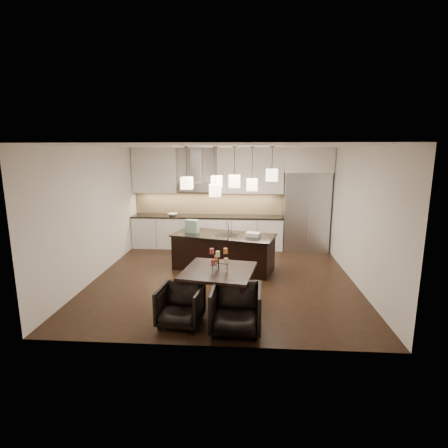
# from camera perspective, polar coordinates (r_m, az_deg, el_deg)

# --- Properties ---
(floor) EXTENTS (5.50, 5.50, 0.02)m
(floor) POSITION_cam_1_polar(r_m,az_deg,el_deg) (7.70, -0.10, -8.79)
(floor) COLOR black
(floor) RESTS_ON ground
(ceiling) EXTENTS (5.50, 5.50, 0.02)m
(ceiling) POSITION_cam_1_polar(r_m,az_deg,el_deg) (7.21, -0.11, 12.70)
(ceiling) COLOR white
(ceiling) RESTS_ON wall_back
(wall_back) EXTENTS (5.50, 0.02, 2.80)m
(wall_back) POSITION_cam_1_polar(r_m,az_deg,el_deg) (10.05, 0.98, 4.36)
(wall_back) COLOR silver
(wall_back) RESTS_ON ground
(wall_front) EXTENTS (5.50, 0.02, 2.80)m
(wall_front) POSITION_cam_1_polar(r_m,az_deg,el_deg) (4.64, -2.46, -4.38)
(wall_front) COLOR silver
(wall_front) RESTS_ON ground
(wall_left) EXTENTS (0.02, 5.50, 2.80)m
(wall_left) POSITION_cam_1_polar(r_m,az_deg,el_deg) (8.00, -20.25, 1.73)
(wall_left) COLOR silver
(wall_left) RESTS_ON ground
(wall_right) EXTENTS (0.02, 5.50, 2.80)m
(wall_right) POSITION_cam_1_polar(r_m,az_deg,el_deg) (7.65, 21.00, 1.25)
(wall_right) COLOR silver
(wall_right) RESTS_ON ground
(refrigerator) EXTENTS (1.20, 0.72, 2.15)m
(refrigerator) POSITION_cam_1_polar(r_m,az_deg,el_deg) (9.84, 13.18, 1.98)
(refrigerator) COLOR #B7B7BA
(refrigerator) RESTS_ON floor
(fridge_panel) EXTENTS (1.26, 0.72, 0.65)m
(fridge_panel) POSITION_cam_1_polar(r_m,az_deg,el_deg) (9.71, 13.57, 10.15)
(fridge_panel) COLOR silver
(fridge_panel) RESTS_ON refrigerator
(lower_cabinets) EXTENTS (4.21, 0.62, 0.88)m
(lower_cabinets) POSITION_cam_1_polar(r_m,az_deg,el_deg) (9.94, -2.73, -1.36)
(lower_cabinets) COLOR silver
(lower_cabinets) RESTS_ON floor
(countertop) EXTENTS (4.21, 0.66, 0.04)m
(countertop) POSITION_cam_1_polar(r_m,az_deg,el_deg) (9.85, -2.76, 1.25)
(countertop) COLOR black
(countertop) RESTS_ON lower_cabinets
(backsplash) EXTENTS (4.21, 0.02, 0.63)m
(backsplash) POSITION_cam_1_polar(r_m,az_deg,el_deg) (10.09, -2.58, 3.43)
(backsplash) COLOR #D9C28A
(backsplash) RESTS_ON countertop
(upper_cab_left) EXTENTS (1.25, 0.35, 1.25)m
(upper_cab_left) POSITION_cam_1_polar(r_m,az_deg,el_deg) (10.12, -11.18, 8.60)
(upper_cab_left) COLOR silver
(upper_cab_left) RESTS_ON wall_back
(upper_cab_right) EXTENTS (1.85, 0.35, 1.25)m
(upper_cab_right) POSITION_cam_1_polar(r_m,az_deg,el_deg) (9.78, 4.22, 8.68)
(upper_cab_right) COLOR silver
(upper_cab_right) RESTS_ON wall_back
(hood_canopy) EXTENTS (0.90, 0.52, 0.24)m
(hood_canopy) POSITION_cam_1_polar(r_m,az_deg,el_deg) (9.82, -4.52, 6.03)
(hood_canopy) COLOR #B7B7BA
(hood_canopy) RESTS_ON wall_back
(hood_chimney) EXTENTS (0.30, 0.28, 0.96)m
(hood_chimney) POSITION_cam_1_polar(r_m,az_deg,el_deg) (9.89, -4.48, 9.56)
(hood_chimney) COLOR #B7B7BA
(hood_chimney) RESTS_ON hood_canopy
(fruit_bowl) EXTENTS (0.30, 0.30, 0.06)m
(fruit_bowl) POSITION_cam_1_polar(r_m,az_deg,el_deg) (9.95, -8.38, 1.55)
(fruit_bowl) COLOR silver
(fruit_bowl) RESTS_ON countertop
(island_body) EXTENTS (2.40, 1.46, 0.79)m
(island_body) POSITION_cam_1_polar(r_m,az_deg,el_deg) (8.13, -0.07, -4.66)
(island_body) COLOR black
(island_body) RESTS_ON floor
(island_top) EXTENTS (2.48, 1.54, 0.04)m
(island_top) POSITION_cam_1_polar(r_m,az_deg,el_deg) (8.02, -0.08, -1.84)
(island_top) COLOR black
(island_top) RESTS_ON island_body
(faucet) EXTENTS (0.14, 0.23, 0.34)m
(faucet) POSITION_cam_1_polar(r_m,az_deg,el_deg) (8.04, 0.74, -0.44)
(faucet) COLOR silver
(faucet) RESTS_ON island_top
(tote_bag) EXTENTS (0.34, 0.24, 0.30)m
(tote_bag) POSITION_cam_1_polar(r_m,az_deg,el_deg) (8.20, -5.23, -0.37)
(tote_bag) COLOR #1E6B4C
(tote_bag) RESTS_ON island_top
(food_container) EXTENTS (0.35, 0.29, 0.09)m
(food_container) POSITION_cam_1_polar(r_m,az_deg,el_deg) (7.84, 4.76, -1.73)
(food_container) COLOR silver
(food_container) RESTS_ON island_top
(dining_table) EXTENTS (1.35, 1.35, 0.70)m
(dining_table) POSITION_cam_1_polar(r_m,az_deg,el_deg) (6.16, -0.89, -10.55)
(dining_table) COLOR black
(dining_table) RESTS_ON floor
(candelabra) EXTENTS (0.39, 0.39, 0.41)m
(candelabra) POSITION_cam_1_polar(r_m,az_deg,el_deg) (5.97, -0.90, -5.59)
(candelabra) COLOR black
(candelabra) RESTS_ON dining_table
(candle_a) EXTENTS (0.08, 0.08, 0.09)m
(candle_a) POSITION_cam_1_polar(r_m,az_deg,el_deg) (5.96, 0.33, -6.04)
(candle_a) COLOR #F4EEB6
(candle_a) RESTS_ON candelabra
(candle_b) EXTENTS (0.08, 0.08, 0.09)m
(candle_b) POSITION_cam_1_polar(r_m,az_deg,el_deg) (6.11, -1.24, -5.60)
(candle_b) COLOR orange
(candle_b) RESTS_ON candelabra
(candle_c) EXTENTS (0.08, 0.08, 0.09)m
(candle_c) POSITION_cam_1_polar(r_m,az_deg,el_deg) (5.90, -1.79, -6.23)
(candle_c) COLOR #AC3D3B
(candle_c) RESTS_ON candelabra
(candle_d) EXTENTS (0.08, 0.08, 0.09)m
(candle_d) POSITION_cam_1_polar(r_m,az_deg,el_deg) (6.00, 0.25, -4.42)
(candle_d) COLOR orange
(candle_d) RESTS_ON candelabra
(candle_e) EXTENTS (0.08, 0.08, 0.09)m
(candle_e) POSITION_cam_1_polar(r_m,az_deg,el_deg) (5.99, -2.00, -4.45)
(candle_e) COLOR #AC3D3B
(candle_e) RESTS_ON candelabra
(candle_f) EXTENTS (0.08, 0.08, 0.09)m
(candle_f) POSITION_cam_1_polar(r_m,az_deg,el_deg) (5.83, -1.02, -4.91)
(candle_f) COLOR #F4EEB6
(candle_f) RESTS_ON candelabra
(armchair_left) EXTENTS (0.74, 0.76, 0.62)m
(armchair_left) POSITION_cam_1_polar(r_m,az_deg,el_deg) (5.69, -7.11, -13.06)
(armchair_left) COLOR black
(armchair_left) RESTS_ON floor
(armchair_right) EXTENTS (0.78, 0.80, 0.71)m
(armchair_right) POSITION_cam_1_polar(r_m,az_deg,el_deg) (5.44, 2.00, -13.66)
(armchair_right) COLOR black
(armchair_right) RESTS_ON floor
(pendant_a) EXTENTS (0.24, 0.24, 0.26)m
(pendant_a) POSITION_cam_1_polar(r_m,az_deg,el_deg) (7.71, -6.09, 6.66)
(pendant_a) COLOR beige
(pendant_a) RESTS_ON ceiling
(pendant_b) EXTENTS (0.24, 0.24, 0.26)m
(pendant_b) POSITION_cam_1_polar(r_m,az_deg,el_deg) (8.01, -1.20, 6.94)
(pendant_b) COLOR beige
(pendant_b) RESTS_ON ceiling
(pendant_c) EXTENTS (0.24, 0.24, 0.26)m
(pendant_c) POSITION_cam_1_polar(r_m,az_deg,el_deg) (7.53, 1.72, 6.98)
(pendant_c) COLOR beige
(pendant_c) RESTS_ON ceiling
(pendant_d) EXTENTS (0.24, 0.24, 0.26)m
(pendant_d) POSITION_cam_1_polar(r_m,az_deg,el_deg) (7.86, 4.58, 6.41)
(pendant_d) COLOR beige
(pendant_d) RESTS_ON ceiling
(pendant_e) EXTENTS (0.24, 0.24, 0.26)m
(pendant_e) POSITION_cam_1_polar(r_m,az_deg,el_deg) (7.66, 7.81, 7.92)
(pendant_e) COLOR beige
(pendant_e) RESTS_ON ceiling
(pendant_f) EXTENTS (0.24, 0.24, 0.26)m
(pendant_f) POSITION_cam_1_polar(r_m,az_deg,el_deg) (7.55, -1.45, 5.51)
(pendant_f) COLOR beige
(pendant_f) RESTS_ON ceiling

